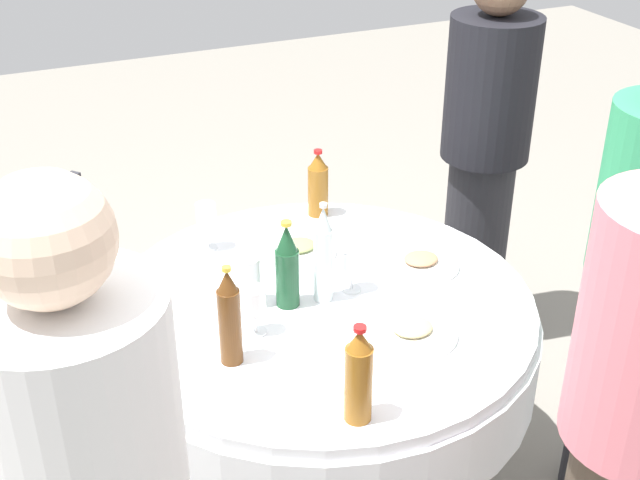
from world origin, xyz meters
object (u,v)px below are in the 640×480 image
object	(u,v)px
bottle_brown_rear	(229,318)
dining_table	(320,340)
wine_glass_rear	(248,271)
wine_glass_front	(352,261)
plate_right	(299,249)
person_far	(484,155)
bottle_clear_far	(324,256)
bottle_dark_green_left	(287,267)
plate_near	(321,370)
wine_glass_inner	(206,216)
plate_north	(412,331)
bottle_amber_inner	(318,185)
person_left	(635,449)
chair_mid	(32,275)
wine_glass_mid	(255,302)
plate_south	(421,262)
bottle_amber_outer	(359,376)

from	to	relation	value
bottle_brown_rear	dining_table	bearing A→B (deg)	28.02
wine_glass_rear	bottle_brown_rear	bearing A→B (deg)	-119.24
wine_glass_front	plate_right	bearing A→B (deg)	102.25
plate_right	person_far	bearing A→B (deg)	17.30
bottle_clear_far	wine_glass_front	bearing A→B (deg)	8.85
bottle_dark_green_left	plate_near	world-z (taller)	bottle_dark_green_left
plate_right	person_far	world-z (taller)	person_far
bottle_clear_far	plate_right	size ratio (longest dim) A/B	1.28
wine_glass_inner	plate_north	xyz separation A→B (m)	(0.38, -0.70, -0.11)
bottle_brown_rear	wine_glass_inner	size ratio (longest dim) A/B	1.81
bottle_dark_green_left	plate_north	xyz separation A→B (m)	(0.26, -0.29, -0.12)
plate_north	bottle_clear_far	bearing A→B (deg)	120.27
bottle_amber_inner	bottle_brown_rear	distance (m)	0.88
bottle_clear_far	person_left	xyz separation A→B (m)	(0.31, -0.97, -0.03)
bottle_clear_far	chair_mid	xyz separation A→B (m)	(-0.77, 0.88, -0.37)
wine_glass_inner	wine_glass_front	size ratio (longest dim) A/B	1.16
wine_glass_front	plate_north	bearing A→B (deg)	-78.72
bottle_brown_rear	person_far	bearing A→B (deg)	30.23
wine_glass_mid	chair_mid	world-z (taller)	wine_glass_mid
wine_glass_front	plate_near	bearing A→B (deg)	-126.43
chair_mid	plate_near	bearing A→B (deg)	-103.51
bottle_dark_green_left	person_left	world-z (taller)	person_left
plate_right	plate_near	size ratio (longest dim) A/B	1.17
wine_glass_rear	chair_mid	xyz separation A→B (m)	(-0.56, 0.82, -0.34)
bottle_dark_green_left	plate_right	distance (m)	0.33
wine_glass_inner	bottle_dark_green_left	bearing A→B (deg)	-74.11
wine_glass_mid	plate_south	size ratio (longest dim) A/B	0.59
bottle_dark_green_left	chair_mid	bearing A→B (deg)	127.69
plate_south	wine_glass_mid	bearing A→B (deg)	-167.56
bottle_clear_far	person_left	distance (m)	1.01
bottle_amber_inner	plate_near	distance (m)	0.91
dining_table	bottle_amber_outer	bearing A→B (deg)	-103.75
bottle_amber_outer	plate_near	bearing A→B (deg)	92.98
dining_table	chair_mid	world-z (taller)	chair_mid
bottle_amber_inner	wine_glass_mid	distance (m)	0.74
dining_table	plate_north	xyz separation A→B (m)	(0.16, -0.27, 0.16)
bottle_amber_outer	wine_glass_mid	bearing A→B (deg)	103.48
wine_glass_rear	wine_glass_mid	distance (m)	0.15
plate_north	bottle_brown_rear	bearing A→B (deg)	169.75
bottle_amber_inner	plate_north	size ratio (longest dim) A/B	0.97
dining_table	person_left	size ratio (longest dim) A/B	0.81
wine_glass_inner	person_left	bearing A→B (deg)	-69.23
dining_table	bottle_amber_outer	world-z (taller)	bottle_amber_outer
bottle_brown_rear	plate_south	distance (m)	0.76
plate_near	person_left	size ratio (longest dim) A/B	0.13
plate_south	person_far	world-z (taller)	person_far
wine_glass_inner	person_left	size ratio (longest dim) A/B	0.10
wine_glass_mid	plate_north	size ratio (longest dim) A/B	0.57
plate_near	chair_mid	xyz separation A→B (m)	(-0.63, 1.20, -0.23)
wine_glass_rear	plate_near	world-z (taller)	wine_glass_rear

